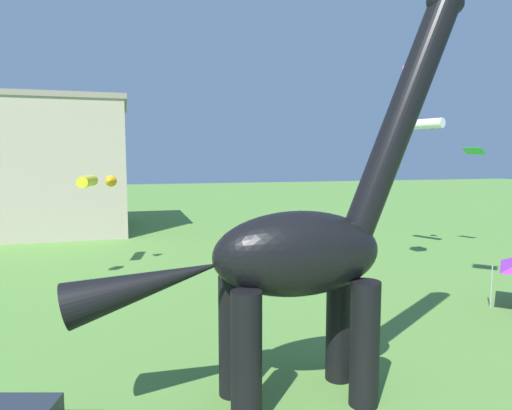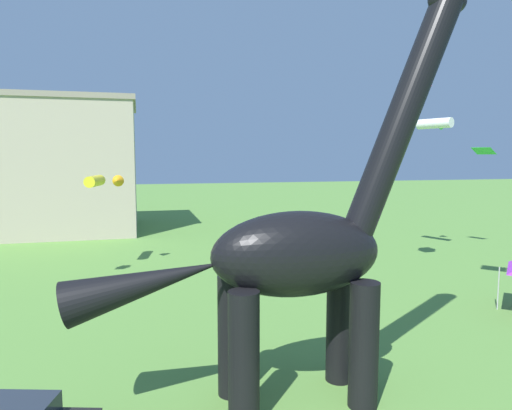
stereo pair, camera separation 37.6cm
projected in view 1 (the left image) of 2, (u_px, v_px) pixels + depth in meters
dinosaur_sculpture at (296, 254)px, 13.44m from camera, size 11.97×2.54×12.51m
kite_far_right at (92, 181)px, 29.16m from camera, size 2.38×2.64×0.75m
kite_near_high at (428, 124)px, 33.70m from camera, size 2.65×2.69×0.77m
kite_drifting at (414, 76)px, 26.32m from camera, size 0.95×0.95×1.29m
kite_high_right at (474, 151)px, 35.48m from camera, size 1.53×1.80×0.53m
background_building_block at (3, 166)px, 43.72m from camera, size 23.29×13.38×12.95m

